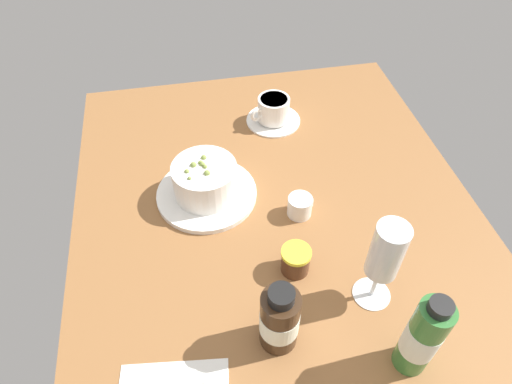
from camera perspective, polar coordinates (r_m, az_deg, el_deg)
ground_plane at (r=92.65cm, az=3.22°, el=-4.75°), size 110.00×84.00×3.00cm
porridge_bowl at (r=94.18cm, az=-6.47°, el=1.22°), size 21.46×21.46×9.34cm
coffee_cup at (r=113.74cm, az=2.22°, el=10.25°), size 13.69×13.69×6.85cm
creamer_jug at (r=91.91cm, az=5.67°, el=-1.78°), size 5.02×6.06×5.19cm
wine_glass at (r=74.79cm, az=16.22°, el=-7.68°), size 6.75×6.75×18.81cm
jam_jar at (r=83.02cm, az=4.85°, el=-8.71°), size 5.55×5.55×5.53cm
sauce_bottle_brown at (r=72.64cm, az=3.02°, el=-15.90°), size 6.34×6.34×14.70cm
sauce_bottle_green at (r=73.34cm, az=20.44°, el=-16.97°), size 5.30×5.30×18.32cm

